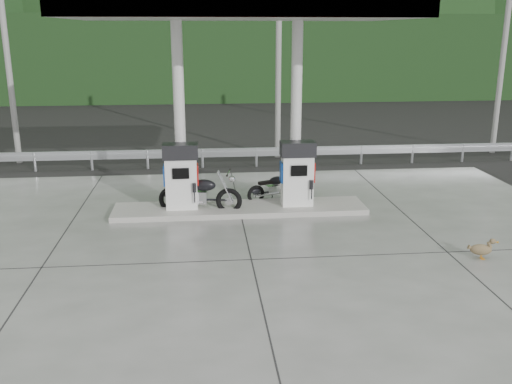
{
  "coord_description": "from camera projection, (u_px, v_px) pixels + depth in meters",
  "views": [
    {
      "loc": [
        -1.04,
        -12.65,
        4.9
      ],
      "look_at": [
        0.3,
        1.0,
        1.0
      ],
      "focal_mm": 40.0,
      "sensor_mm": 36.0,
      "label": 1
    }
  ],
  "objects": [
    {
      "name": "guardrail",
      "position": [
        229.0,
        148.0,
        21.01
      ],
      "size": [
        26.0,
        0.16,
        1.42
      ],
      "primitive_type": null,
      "color": "#ABB0B4",
      "rests_on": "ground"
    },
    {
      "name": "canopy_column_left",
      "position": [
        179.0,
        116.0,
        15.44
      ],
      "size": [
        0.3,
        0.3,
        5.0
      ],
      "primitive_type": "cylinder",
      "color": "white",
      "rests_on": "pump_island"
    },
    {
      "name": "forecourt_apron",
      "position": [
        248.0,
        244.0,
        13.54
      ],
      "size": [
        18.0,
        14.0,
        0.02
      ],
      "primitive_type": "cube",
      "color": "slate",
      "rests_on": "ground"
    },
    {
      "name": "duck",
      "position": [
        481.0,
        250.0,
        12.58
      ],
      "size": [
        0.6,
        0.28,
        0.41
      ],
      "primitive_type": null,
      "rotation": [
        0.0,
        0.0,
        -0.22
      ],
      "color": "brown",
      "rests_on": "forecourt_apron"
    },
    {
      "name": "utility_pole_c",
      "position": [
        503.0,
        54.0,
        22.58
      ],
      "size": [
        0.22,
        0.22,
        8.0
      ],
      "primitive_type": "cylinder",
      "color": "gray",
      "rests_on": "ground"
    },
    {
      "name": "ground",
      "position": [
        248.0,
        244.0,
        13.55
      ],
      "size": [
        160.0,
        160.0,
        0.0
      ],
      "primitive_type": "plane",
      "color": "black",
      "rests_on": "ground"
    },
    {
      "name": "utility_pole_a",
      "position": [
        7.0,
        56.0,
        20.79
      ],
      "size": [
        0.22,
        0.22,
        8.0
      ],
      "primitive_type": "cylinder",
      "color": "gray",
      "rests_on": "ground"
    },
    {
      "name": "motorcycle_right",
      "position": [
        200.0,
        195.0,
        15.7
      ],
      "size": [
        2.26,
        1.05,
        1.03
      ],
      "primitive_type": null,
      "rotation": [
        0.0,
        0.0,
        -0.17
      ],
      "color": "black",
      "rests_on": "forecourt_apron"
    },
    {
      "name": "canopy_roof",
      "position": [
        238.0,
        11.0,
        14.47
      ],
      "size": [
        8.5,
        5.0,
        0.4
      ],
      "primitive_type": "cube",
      "color": "silver",
      "rests_on": "canopy_column_left"
    },
    {
      "name": "utility_pole_b",
      "position": [
        278.0,
        55.0,
        21.73
      ],
      "size": [
        0.22,
        0.22,
        8.0
      ],
      "primitive_type": "cylinder",
      "color": "gray",
      "rests_on": "ground"
    },
    {
      "name": "pump_island",
      "position": [
        240.0,
        209.0,
        15.91
      ],
      "size": [
        7.0,
        1.4,
        0.15
      ],
      "primitive_type": "cube",
      "color": "#9C9A91",
      "rests_on": "forecourt_apron"
    },
    {
      "name": "road",
      "position": [
        225.0,
        148.0,
        24.55
      ],
      "size": [
        60.0,
        7.0,
        0.01
      ],
      "primitive_type": "cube",
      "color": "black",
      "rests_on": "ground"
    },
    {
      "name": "forested_hills",
      "position": [
        207.0,
        71.0,
        70.98
      ],
      "size": [
        100.0,
        40.0,
        140.0
      ],
      "primitive_type": null,
      "color": "black",
      "rests_on": "ground"
    },
    {
      "name": "motorcycle_left",
      "position": [
        274.0,
        188.0,
        16.85
      ],
      "size": [
        1.73,
        1.14,
        0.78
      ],
      "primitive_type": null,
      "rotation": [
        0.0,
        0.0,
        0.41
      ],
      "color": "black",
      "rests_on": "forecourt_apron"
    },
    {
      "name": "gas_pump_left",
      "position": [
        181.0,
        176.0,
        15.5
      ],
      "size": [
        0.95,
        0.55,
        1.8
      ],
      "primitive_type": null,
      "color": "white",
      "rests_on": "pump_island"
    },
    {
      "name": "gas_pump_right",
      "position": [
        297.0,
        174.0,
        15.8
      ],
      "size": [
        0.95,
        0.55,
        1.8
      ],
      "primitive_type": null,
      "color": "white",
      "rests_on": "pump_island"
    },
    {
      "name": "canopy_column_right",
      "position": [
        296.0,
        114.0,
        15.74
      ],
      "size": [
        0.3,
        0.3,
        5.0
      ],
      "primitive_type": "cylinder",
      "color": "white",
      "rests_on": "pump_island"
    },
    {
      "name": "tree_band",
      "position": [
        213.0,
        57.0,
        41.44
      ],
      "size": [
        80.0,
        6.0,
        6.0
      ],
      "primitive_type": "cube",
      "color": "black",
      "rests_on": "ground"
    }
  ]
}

